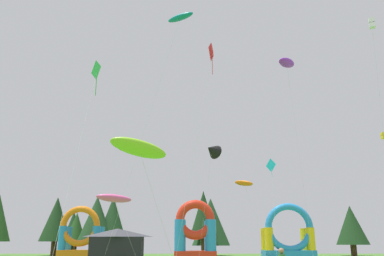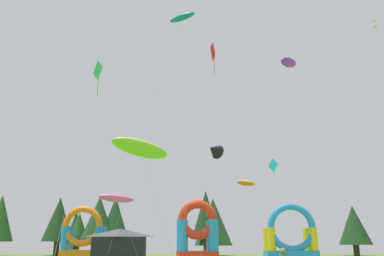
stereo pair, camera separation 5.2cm
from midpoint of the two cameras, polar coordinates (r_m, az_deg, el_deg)
The scene contains 23 objects.
kite_cyan_diamond at distance 51.18m, azimuth 11.12°, elevation -5.30°, with size 1.00×3.18×11.77m.
kite_red_diamond at distance 37.45m, azimuth 2.94°, elevation 10.40°, with size 3.65×2.39×19.33m.
kite_teal_parafoil at distance 41.70m, azimuth -1.68°, elevation 15.22°, with size 8.94×6.28×23.99m.
kite_black_delta at distance 50.26m, azimuth 2.77°, elevation -3.09°, with size 3.01×2.78×14.15m.
kite_white_box at distance 43.82m, azimuth 23.89°, elevation 13.10°, with size 2.97×6.94×22.87m.
kite_lime_parafoil at distance 18.04m, azimuth -7.59°, elevation -2.81°, with size 3.40×1.85×6.72m.
kite_orange_parafoil at distance 53.66m, azimuth 7.24°, elevation -7.68°, with size 4.21×3.65×10.21m.
kite_yellow_box at distance 57.89m, azimuth 25.34°, elevation -1.02°, with size 3.63×0.81×15.75m.
kite_pink_parafoil at distance 38.64m, azimuth -10.92°, elevation -9.64°, with size 4.20×2.46×6.55m.
kite_purple_parafoil at distance 45.49m, azimuth 13.09°, elevation 8.88°, with size 3.52×4.19×21.46m.
kite_green_diamond at distance 26.93m, azimuth -13.12°, elevation 7.57°, with size 0.93×5.35×13.11m.
inflatable_blue_arch at distance 55.41m, azimuth 13.35°, elevation -15.03°, with size 6.36×3.83×7.01m.
inflatable_orange_dome at distance 53.80m, azimuth 0.42°, elevation -15.01°, with size 5.23×4.91×7.38m.
inflatable_red_slide at distance 61.85m, azimuth -15.36°, elevation -14.78°, with size 5.84×3.89×7.17m.
festival_tent at distance 54.16m, azimuth -10.49°, elevation -15.71°, with size 6.44×3.13×3.82m.
tree_row_1 at distance 75.14m, azimuth -18.51°, elevation -12.04°, with size 5.24×5.24×9.74m.
tree_row_2 at distance 74.48m, azimuth -16.36°, elevation -13.31°, with size 3.64×3.64×7.42m.
tree_row_3 at distance 71.52m, azimuth -15.94°, elevation -13.22°, with size 3.34×3.34×6.94m.
tree_row_4 at distance 68.53m, azimuth -13.28°, elevation -12.47°, with size 6.05×6.05×9.38m.
tree_row_5 at distance 69.25m, azimuth -11.12°, elevation -12.65°, with size 5.26×5.26×9.52m.
tree_row_6 at distance 66.99m, azimuth 1.60°, elevation -12.06°, with size 4.55×4.55×10.27m.
tree_row_7 at distance 70.82m, azimuth 2.63°, elevation -12.99°, with size 6.40×6.40×9.47m.
tree_row_8 at distance 74.91m, azimuth 21.39°, elevation -12.57°, with size 5.34×5.34×8.16m.
Camera 1 is at (-0.21, -26.11, 2.01)m, focal length 38.06 mm.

